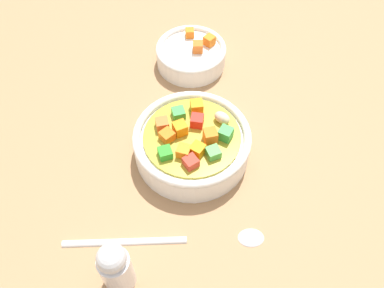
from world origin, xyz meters
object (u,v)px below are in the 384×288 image
(soup_bowl_main, at_px, (192,143))
(pepper_shaker, at_px, (116,268))
(side_bowl_small, at_px, (191,55))
(spoon, at_px, (166,239))

(soup_bowl_main, xyz_separation_m, pepper_shaker, (0.02, 0.19, 0.02))
(side_bowl_small, distance_m, pepper_shaker, 0.36)
(spoon, bearing_deg, pepper_shaker, -138.40)
(side_bowl_small, height_order, pepper_shaker, pepper_shaker)
(soup_bowl_main, relative_size, side_bowl_small, 1.40)
(spoon, relative_size, side_bowl_small, 2.07)
(spoon, distance_m, side_bowl_small, 0.31)
(soup_bowl_main, xyz_separation_m, spoon, (-0.01, 0.13, -0.02))
(spoon, bearing_deg, soup_bowl_main, 74.10)
(soup_bowl_main, distance_m, pepper_shaker, 0.19)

